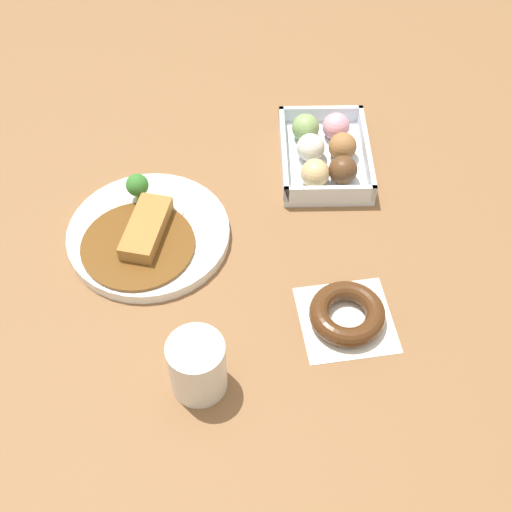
% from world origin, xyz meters
% --- Properties ---
extents(ground_plane, '(1.60, 1.60, 0.00)m').
position_xyz_m(ground_plane, '(0.00, 0.00, 0.00)').
color(ground_plane, brown).
extents(curry_plate, '(0.25, 0.25, 0.07)m').
position_xyz_m(curry_plate, '(-0.02, -0.16, 0.01)').
color(curry_plate, white).
rests_on(curry_plate, ground_plane).
extents(donut_box, '(0.21, 0.15, 0.06)m').
position_xyz_m(donut_box, '(-0.19, 0.13, 0.03)').
color(donut_box, silver).
rests_on(donut_box, ground_plane).
extents(chocolate_ring_donut, '(0.15, 0.15, 0.03)m').
position_xyz_m(chocolate_ring_donut, '(0.13, 0.14, 0.01)').
color(chocolate_ring_donut, white).
rests_on(chocolate_ring_donut, ground_plane).
extents(coffee_mug, '(0.08, 0.08, 0.09)m').
position_xyz_m(coffee_mug, '(0.23, -0.07, 0.05)').
color(coffee_mug, silver).
rests_on(coffee_mug, ground_plane).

